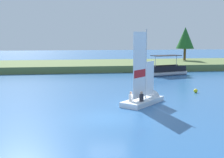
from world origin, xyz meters
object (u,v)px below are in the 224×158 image
at_px(sailboat, 148,97).
at_px(pontoon_boat, 166,70).
at_px(channel_buoy, 196,91).
at_px(shoreline_tree_centre, 185,38).

height_order(sailboat, pontoon_boat, sailboat).
height_order(pontoon_boat, channel_buoy, pontoon_boat).
bearing_deg(sailboat, channel_buoy, -14.89).
xyz_separation_m(pontoon_boat, channel_buoy, (-1.41, -13.10, -0.46)).
relative_size(pontoon_boat, channel_buoy, 16.38).
height_order(sailboat, channel_buoy, sailboat).
xyz_separation_m(shoreline_tree_centre, sailboat, (-14.60, -28.88, -4.59)).
bearing_deg(pontoon_boat, shoreline_tree_centre, 42.38).
bearing_deg(sailboat, pontoon_boat, 21.66).
relative_size(shoreline_tree_centre, pontoon_boat, 0.97).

